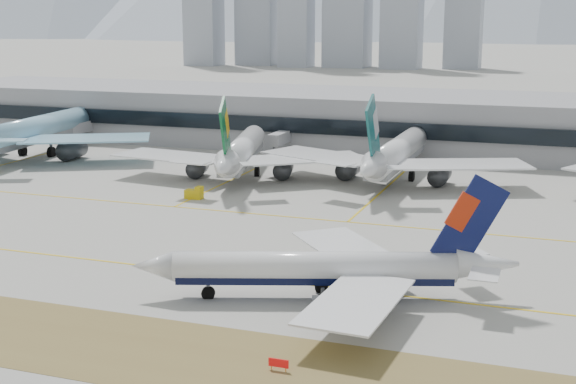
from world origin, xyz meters
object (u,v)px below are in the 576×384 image
at_px(taxiing_airliner, 329,269).
at_px(widebody_korean, 33,132).
at_px(terminal, 384,120).
at_px(widebody_eva, 241,153).
at_px(widebody_cathay, 395,155).

bearing_deg(taxiing_airliner, widebody_korean, -55.48).
distance_m(widebody_korean, terminal, 94.89).
height_order(widebody_korean, widebody_eva, widebody_korean).
height_order(widebody_korean, widebody_cathay, widebody_korean).
height_order(widebody_cathay, terminal, widebody_cathay).
distance_m(taxiing_airliner, widebody_korean, 129.55).
relative_size(taxiing_airliner, widebody_cathay, 0.80).
bearing_deg(taxiing_airliner, terminal, -99.04).
bearing_deg(widebody_eva, taxiing_airliner, -163.51).
xyz_separation_m(taxiing_airliner, terminal, (-21.19, 124.24, 3.42)).
relative_size(widebody_korean, widebody_cathay, 1.13).
xyz_separation_m(widebody_korean, widebody_eva, (61.30, -6.22, -1.02)).
xyz_separation_m(widebody_eva, widebody_cathay, (34.23, 7.18, 0.23)).
height_order(widebody_eva, terminal, widebody_eva).
relative_size(widebody_korean, widebody_eva, 1.21).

